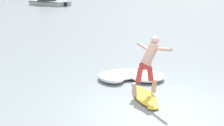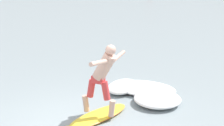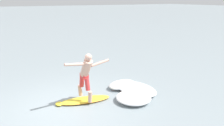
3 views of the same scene
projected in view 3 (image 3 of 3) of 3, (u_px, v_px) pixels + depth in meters
The scene contains 6 objects.
ground_plane at pixel (63, 106), 7.16m from camera, with size 200.00×200.00×0.00m, color gray.
surfboard at pixel (84, 100), 7.48m from camera, with size 0.87×1.91×0.23m.
surfer at pixel (86, 73), 7.10m from camera, with size 0.87×1.60×1.65m.
wave_foam_at_tail at pixel (134, 97), 7.49m from camera, with size 1.53×1.55×0.26m.
wave_foam_at_nose at pixel (136, 89), 8.31m from camera, with size 1.96×1.48×0.20m.
wave_foam_beside at pixel (122, 85), 8.61m from camera, with size 0.92×1.25×0.26m.
Camera 3 is at (6.43, -1.73, 3.40)m, focal length 35.00 mm.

